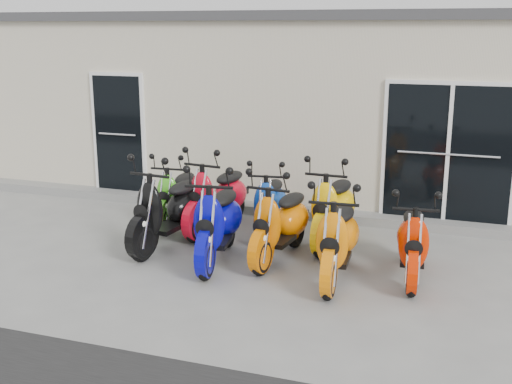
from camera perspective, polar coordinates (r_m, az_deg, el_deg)
ground at (r=9.08m, az=-1.24°, el=-5.48°), size 80.00×80.00×0.00m
building at (r=13.61m, az=6.40°, el=8.06°), size 14.00×6.00×3.20m
roof_cap at (r=13.53m, az=6.61°, el=15.15°), size 14.20×6.20×0.16m
front_step at (r=10.88m, az=2.45°, el=-1.67°), size 14.00×0.40×0.15m
door_left at (r=12.04m, az=-12.09°, el=5.37°), size 1.07×0.08×2.22m
door_right at (r=10.34m, az=16.72°, el=3.62°), size 2.02×0.08×2.22m
scooter_front_black at (r=9.22m, az=-7.77°, el=-0.62°), size 0.94×2.02×1.44m
scooter_front_blue at (r=8.57m, az=-3.43°, el=-1.70°), size 0.99×2.02×1.43m
scooter_front_orange_a at (r=8.64m, az=2.20°, el=-1.82°), size 0.85×1.89×1.35m
scooter_front_orange_b at (r=8.01m, az=7.29°, el=-3.18°), size 0.79×1.90×1.37m
scooter_front_red at (r=8.25m, az=13.83°, el=-3.39°), size 0.80×1.76×1.26m
scooter_back_green at (r=10.31m, az=-7.05°, el=0.42°), size 0.74×1.71×1.23m
scooter_back_red at (r=9.89m, az=-3.49°, el=0.40°), size 0.92×1.96×1.40m
scooter_back_blue at (r=9.74m, az=1.27°, el=-0.30°), size 0.84×1.74×1.24m
scooter_back_yellow at (r=9.37m, az=6.88°, el=-0.51°), size 0.77×1.90×1.38m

